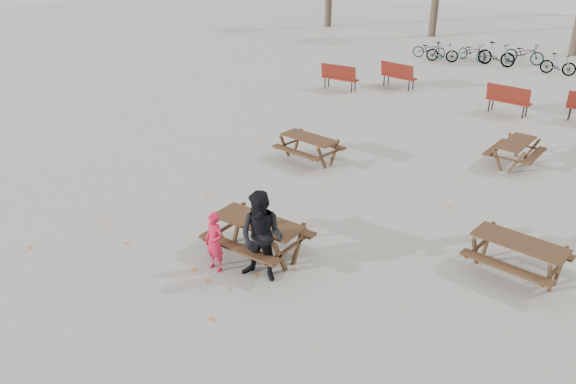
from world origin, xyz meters
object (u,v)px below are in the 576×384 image
Objects in this scene: food_tray at (258,224)px; child at (214,242)px; soda_bottle at (249,217)px; picnic_table_far at (515,153)px; picnic_table_east at (517,258)px; main_picnic_table at (258,229)px; picnic_table_north at (309,149)px; adult at (262,237)px.

child is (-0.46, -0.73, -0.20)m from food_tray.
soda_bottle is 8.38m from picnic_table_far.
picnic_table_far is (-1.57, 5.50, -0.02)m from picnic_table_east.
picnic_table_north is (-1.95, 4.72, -0.24)m from main_picnic_table.
child is 0.77× the size of picnic_table_far.
soda_bottle is 0.10× the size of picnic_table_east.
picnic_table_far is at bearing 69.93° from soda_bottle.
food_tray is at bearing 164.51° from picnic_table_far.
main_picnic_table is 1.03× the size of adult.
picnic_table_east reaches higher than picnic_table_north.
picnic_table_far is (3.09, 8.63, -0.26)m from child.
soda_bottle is at bearing 132.07° from adult.
main_picnic_table reaches higher than picnic_table_far.
food_tray is 5.30m from picnic_table_north.
main_picnic_table is 1.52× the size of child.
child is at bearing 163.20° from picnic_table_far.
food_tray is 0.10× the size of adult.
main_picnic_table is 5.12m from picnic_table_north.
picnic_table_north is (-2.07, 4.86, -0.45)m from food_tray.
main_picnic_table is 0.85m from adult.
picnic_table_east is (4.31, 2.27, -0.23)m from main_picnic_table.
food_tray reaches higher than picnic_table_east.
picnic_table_north is (-1.82, 4.81, -0.50)m from soda_bottle.
picnic_table_east is at bearing 24.89° from adult.
adult is 1.06× the size of picnic_table_east.
soda_bottle is 0.84m from adult.
child is at bearing -175.04° from adult.
picnic_table_north is at bearing 103.00° from adult.
food_tray is at bearing -59.84° from picnic_table_north.
picnic_table_east is (3.75, 2.85, -0.52)m from adult.
food_tray is at bearing 61.55° from child.
main_picnic_table is at bearing 163.46° from picnic_table_far.
food_tray is 0.11× the size of picnic_table_east.
adult is (0.55, -0.58, 0.28)m from main_picnic_table.
adult is 5.89m from picnic_table_north.
food_tray reaches higher than main_picnic_table.
main_picnic_table is 0.30m from soda_bottle.
child is at bearing -122.45° from food_tray.
adult is (0.44, -0.45, 0.08)m from food_tray.
adult reaches higher than child.
main_picnic_table is 10.59× the size of soda_bottle.
picnic_table_far is at bearing 40.08° from picnic_table_north.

